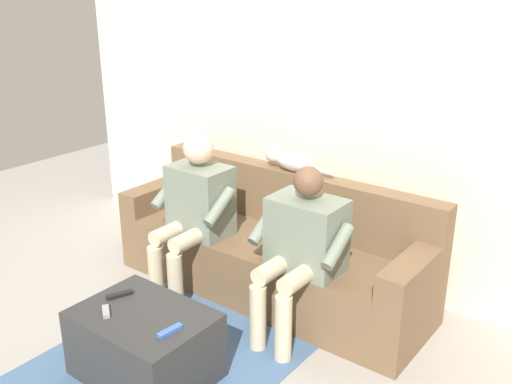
{
  "coord_description": "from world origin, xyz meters",
  "views": [
    {
      "loc": [
        -2.09,
        2.81,
        2.07
      ],
      "look_at": [
        0.0,
        0.07,
        0.79
      ],
      "focal_mm": 40.65,
      "sensor_mm": 36.0,
      "label": 1
    }
  ],
  "objects_px": {
    "person_left_seated": "(301,243)",
    "remote_gray": "(106,312)",
    "remote_black": "(120,295)",
    "remote_blue": "(170,331)",
    "person_right_seated": "(195,206)",
    "couch": "(273,253)",
    "coffee_table": "(145,345)",
    "cat_on_backrest": "(290,160)"
  },
  "relations": [
    {
      "from": "cat_on_backrest",
      "to": "remote_gray",
      "type": "bearing_deg",
      "value": 85.28
    },
    {
      "from": "person_right_seated",
      "to": "remote_black",
      "type": "distance_m",
      "value": 0.88
    },
    {
      "from": "cat_on_backrest",
      "to": "remote_blue",
      "type": "xyz_separation_m",
      "value": [
        -0.27,
        1.45,
        -0.49
      ]
    },
    {
      "from": "coffee_table",
      "to": "remote_black",
      "type": "relative_size",
      "value": 4.89
    },
    {
      "from": "cat_on_backrest",
      "to": "coffee_table",
      "type": "bearing_deg",
      "value": 91.08
    },
    {
      "from": "couch",
      "to": "remote_black",
      "type": "relative_size",
      "value": 15.13
    },
    {
      "from": "person_right_seated",
      "to": "remote_blue",
      "type": "distance_m",
      "value": 1.15
    },
    {
      "from": "cat_on_backrest",
      "to": "remote_blue",
      "type": "height_order",
      "value": "cat_on_backrest"
    },
    {
      "from": "person_left_seated",
      "to": "person_right_seated",
      "type": "bearing_deg",
      "value": 0.18
    },
    {
      "from": "remote_blue",
      "to": "coffee_table",
      "type": "bearing_deg",
      "value": 87.57
    },
    {
      "from": "remote_gray",
      "to": "coffee_table",
      "type": "bearing_deg",
      "value": -106.91
    },
    {
      "from": "coffee_table",
      "to": "remote_black",
      "type": "distance_m",
      "value": 0.31
    },
    {
      "from": "remote_black",
      "to": "remote_gray",
      "type": "bearing_deg",
      "value": -131.03
    },
    {
      "from": "cat_on_backrest",
      "to": "remote_black",
      "type": "xyz_separation_m",
      "value": [
        0.21,
        1.37,
        -0.49
      ]
    },
    {
      "from": "person_left_seated",
      "to": "coffee_table",
      "type": "bearing_deg",
      "value": 64.09
    },
    {
      "from": "person_right_seated",
      "to": "couch",
      "type": "bearing_deg",
      "value": -144.09
    },
    {
      "from": "person_left_seated",
      "to": "person_right_seated",
      "type": "height_order",
      "value": "person_right_seated"
    },
    {
      "from": "remote_blue",
      "to": "person_left_seated",
      "type": "bearing_deg",
      "value": -5.34
    },
    {
      "from": "couch",
      "to": "remote_gray",
      "type": "relative_size",
      "value": 20.21
    },
    {
      "from": "couch",
      "to": "remote_black",
      "type": "bearing_deg",
      "value": 78.39
    },
    {
      "from": "coffee_table",
      "to": "person_left_seated",
      "type": "relative_size",
      "value": 0.68
    },
    {
      "from": "remote_black",
      "to": "remote_blue",
      "type": "relative_size",
      "value": 1.04
    },
    {
      "from": "person_left_seated",
      "to": "couch",
      "type": "bearing_deg",
      "value": -35.67
    },
    {
      "from": "person_left_seated",
      "to": "cat_on_backrest",
      "type": "bearing_deg",
      "value": -50.1
    },
    {
      "from": "person_left_seated",
      "to": "person_right_seated",
      "type": "relative_size",
      "value": 0.94
    },
    {
      "from": "cat_on_backrest",
      "to": "remote_black",
      "type": "relative_size",
      "value": 3.61
    },
    {
      "from": "couch",
      "to": "person_right_seated",
      "type": "height_order",
      "value": "person_right_seated"
    },
    {
      "from": "coffee_table",
      "to": "remote_gray",
      "type": "xyz_separation_m",
      "value": [
        0.15,
        0.12,
        0.21
      ]
    },
    {
      "from": "remote_black",
      "to": "remote_gray",
      "type": "xyz_separation_m",
      "value": [
        -0.08,
        0.16,
        0.0
      ]
    },
    {
      "from": "person_left_seated",
      "to": "remote_gray",
      "type": "relative_size",
      "value": 9.55
    },
    {
      "from": "person_right_seated",
      "to": "remote_gray",
      "type": "bearing_deg",
      "value": 105.37
    },
    {
      "from": "remote_blue",
      "to": "remote_gray",
      "type": "bearing_deg",
      "value": 107.48
    },
    {
      "from": "couch",
      "to": "remote_blue",
      "type": "xyz_separation_m",
      "value": [
        -0.24,
        1.22,
        0.12
      ]
    },
    {
      "from": "person_right_seated",
      "to": "remote_gray",
      "type": "distance_m",
      "value": 1.05
    },
    {
      "from": "person_left_seated",
      "to": "remote_blue",
      "type": "relative_size",
      "value": 7.44
    },
    {
      "from": "couch",
      "to": "cat_on_backrest",
      "type": "bearing_deg",
      "value": -83.53
    },
    {
      "from": "remote_gray",
      "to": "cat_on_backrest",
      "type": "bearing_deg",
      "value": -59.09
    },
    {
      "from": "person_left_seated",
      "to": "remote_gray",
      "type": "distance_m",
      "value": 1.17
    },
    {
      "from": "coffee_table",
      "to": "remote_black",
      "type": "bearing_deg",
      "value": -10.69
    },
    {
      "from": "couch",
      "to": "remote_blue",
      "type": "bearing_deg",
      "value": 101.37
    },
    {
      "from": "couch",
      "to": "coffee_table",
      "type": "xyz_separation_m",
      "value": [
        0.0,
        1.18,
        -0.09
      ]
    },
    {
      "from": "person_right_seated",
      "to": "remote_black",
      "type": "xyz_separation_m",
      "value": [
        -0.19,
        0.83,
        -0.23
      ]
    }
  ]
}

